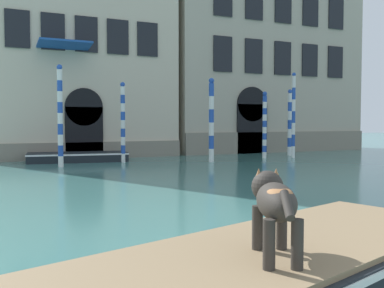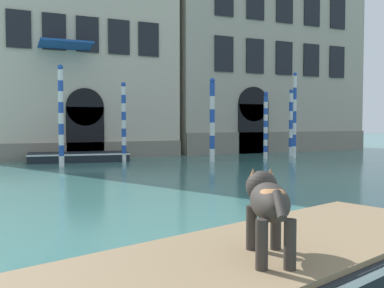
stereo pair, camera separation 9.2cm
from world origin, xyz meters
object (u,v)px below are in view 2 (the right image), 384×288
object	(u,v)px
mooring_pole_5	(266,125)
dog_on_deck	(268,202)
boat_moored_near_palazzo	(79,157)
mooring_pole_0	(212,120)
mooring_pole_2	(61,115)
mooring_pole_4	(291,122)
mooring_pole_3	(124,122)
mooring_pole_1	(295,115)
boat_foreground	(263,272)

from	to	relation	value
mooring_pole_5	dog_on_deck	bearing A→B (deg)	-124.02
boat_moored_near_palazzo	mooring_pole_0	bearing A→B (deg)	-18.33
dog_on_deck	mooring_pole_2	distance (m)	16.37
mooring_pole_2	mooring_pole_5	world-z (taller)	mooring_pole_2
mooring_pole_4	mooring_pole_5	bearing A→B (deg)	-158.96
mooring_pole_3	mooring_pole_5	xyz separation A→B (m)	(7.55, -1.02, -0.15)
dog_on_deck	mooring_pole_3	distance (m)	17.91
mooring_pole_0	mooring_pole_1	distance (m)	5.17
boat_foreground	mooring_pole_4	distance (m)	21.75
dog_on_deck	mooring_pole_1	bearing A→B (deg)	-14.19
mooring_pole_1	boat_moored_near_palazzo	bearing A→B (deg)	166.74
mooring_pole_2	mooring_pole_5	size ratio (longest dim) A/B	1.24
dog_on_deck	mooring_pole_5	world-z (taller)	mooring_pole_5
boat_foreground	mooring_pole_0	distance (m)	17.19
boat_foreground	mooring_pole_2	xyz separation A→B (m)	(0.29, 16.02, 1.91)
mooring_pole_0	mooring_pole_2	size ratio (longest dim) A/B	0.92
mooring_pole_2	mooring_pole_4	bearing A→B (deg)	4.72
mooring_pole_0	mooring_pole_2	xyz separation A→B (m)	(-7.07, 0.59, 0.17)
mooring_pole_0	mooring_pole_5	size ratio (longest dim) A/B	1.14
boat_foreground	mooring_pole_4	xyz separation A→B (m)	(13.34, 17.10, 1.61)
mooring_pole_2	boat_foreground	bearing A→B (deg)	-91.04
mooring_pole_3	mooring_pole_4	world-z (taller)	mooring_pole_3
boat_foreground	mooring_pole_3	bearing A→B (deg)	62.60
mooring_pole_1	mooring_pole_4	xyz separation A→B (m)	(0.81, 1.39, -0.39)
boat_foreground	mooring_pole_0	bearing A→B (deg)	48.38
boat_foreground	mooring_pole_4	world-z (taller)	mooring_pole_4
boat_moored_near_palazzo	mooring_pole_4	world-z (taller)	mooring_pole_4
mooring_pole_3	mooring_pole_5	size ratio (longest dim) A/B	1.08
dog_on_deck	mooring_pole_3	size ratio (longest dim) A/B	0.31
mooring_pole_1	mooring_pole_3	bearing A→B (deg)	170.53
boat_foreground	boat_moored_near_palazzo	world-z (taller)	boat_foreground
mooring_pole_0	mooring_pole_3	world-z (taller)	mooring_pole_0
boat_moored_near_palazzo	mooring_pole_3	distance (m)	2.84
boat_moored_near_palazzo	mooring_pole_3	size ratio (longest dim) A/B	1.28
dog_on_deck	mooring_pole_4	bearing A→B (deg)	-13.60
mooring_pole_0	mooring_pole_5	distance (m)	3.72
mooring_pole_4	mooring_pole_5	xyz separation A→B (m)	(-2.35, -0.90, -0.12)
dog_on_deck	mooring_pole_5	bearing A→B (deg)	-9.85
boat_moored_near_palazzo	mooring_pole_3	xyz separation A→B (m)	(1.98, -1.09, 1.72)
boat_moored_near_palazzo	mooring_pole_2	size ratio (longest dim) A/B	1.12
boat_foreground	mooring_pole_1	bearing A→B (deg)	35.32
mooring_pole_5	mooring_pole_0	bearing A→B (deg)	-168.12
boat_foreground	mooring_pole_0	world-z (taller)	mooring_pole_0
mooring_pole_3	mooring_pole_5	world-z (taller)	mooring_pole_3
mooring_pole_2	mooring_pole_4	size ratio (longest dim) A/B	1.16
boat_foreground	mooring_pole_3	xyz separation A→B (m)	(3.44, 17.22, 1.64)
mooring_pole_0	mooring_pole_1	world-z (taller)	mooring_pole_1
boat_foreground	mooring_pole_5	bearing A→B (deg)	39.72
mooring_pole_3	mooring_pole_1	bearing A→B (deg)	-9.47
boat_foreground	boat_moored_near_palazzo	size ratio (longest dim) A/B	1.36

